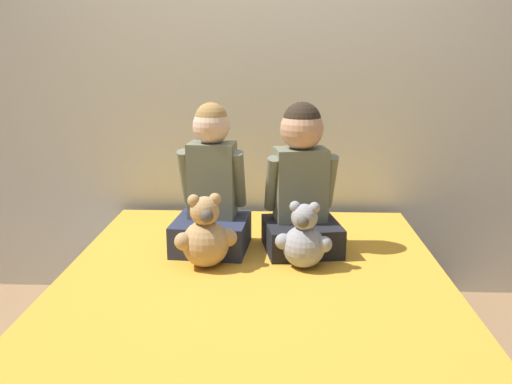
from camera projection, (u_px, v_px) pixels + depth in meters
wall_behind_bed at (262, 73)px, 2.92m from camera, size 8.00×0.06×2.50m
bed at (253, 345)px, 2.12m from camera, size 1.56×1.99×0.50m
child_on_left at (212, 191)px, 2.40m from camera, size 0.35×0.34×0.65m
child_on_right at (301, 185)px, 2.38m from camera, size 0.37×0.35×0.66m
teddy_bear_held_by_left_child at (205, 236)px, 2.22m from camera, size 0.25×0.19×0.31m
teddy_bear_held_by_right_child at (304, 240)px, 2.21m from camera, size 0.23×0.18×0.28m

